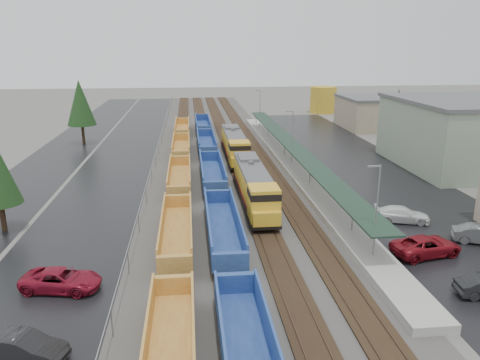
{
  "coord_description": "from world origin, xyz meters",
  "views": [
    {
      "loc": [
        -4.66,
        -12.53,
        16.65
      ],
      "look_at": [
        0.84,
        37.63,
        2.0
      ],
      "focal_mm": 35.0,
      "sensor_mm": 36.0,
      "label": 1
    }
  ],
  "objects_px": {
    "parked_car_west_c": "(61,280)",
    "locomotive_trail": "(235,145)",
    "parked_car_east_b": "(426,246)",
    "parked_car_east_c": "(402,215)",
    "well_string_blue": "(216,196)",
    "parked_car_west_b": "(25,348)",
    "locomotive_lead": "(254,186)",
    "well_string_yellow": "(178,200)",
    "storage_tank": "(323,100)"
  },
  "relations": [
    {
      "from": "storage_tank",
      "to": "parked_car_east_c",
      "type": "distance_m",
      "value": 76.36
    },
    {
      "from": "locomotive_lead",
      "to": "well_string_yellow",
      "type": "xyz_separation_m",
      "value": [
        -8.0,
        -0.69,
        -1.08
      ]
    },
    {
      "from": "parked_car_west_b",
      "to": "well_string_yellow",
      "type": "bearing_deg",
      "value": -1.13
    },
    {
      "from": "locomotive_trail",
      "to": "parked_car_east_c",
      "type": "height_order",
      "value": "locomotive_trail"
    },
    {
      "from": "locomotive_lead",
      "to": "locomotive_trail",
      "type": "relative_size",
      "value": 1.0
    },
    {
      "from": "parked_car_west_c",
      "to": "locomotive_trail",
      "type": "bearing_deg",
      "value": -12.22
    },
    {
      "from": "parked_car_east_b",
      "to": "parked_car_east_c",
      "type": "distance_m",
      "value": 7.51
    },
    {
      "from": "parked_car_east_b",
      "to": "well_string_yellow",
      "type": "bearing_deg",
      "value": 45.88
    },
    {
      "from": "well_string_yellow",
      "to": "parked_car_west_c",
      "type": "bearing_deg",
      "value": -116.87
    },
    {
      "from": "parked_car_west_c",
      "to": "storage_tank",
      "type": "bearing_deg",
      "value": -15.96
    },
    {
      "from": "well_string_yellow",
      "to": "locomotive_lead",
      "type": "bearing_deg",
      "value": 4.94
    },
    {
      "from": "locomotive_lead",
      "to": "parked_car_west_c",
      "type": "xyz_separation_m",
      "value": [
        -15.91,
        -16.3,
        -1.47
      ]
    },
    {
      "from": "parked_car_west_c",
      "to": "parked_car_east_b",
      "type": "height_order",
      "value": "parked_car_east_b"
    },
    {
      "from": "locomotive_trail",
      "to": "parked_car_west_b",
      "type": "distance_m",
      "value": 47.71
    },
    {
      "from": "parked_car_west_c",
      "to": "parked_car_east_c",
      "type": "distance_m",
      "value": 31.2
    },
    {
      "from": "well_string_blue",
      "to": "parked_car_west_c",
      "type": "relative_size",
      "value": 19.45
    },
    {
      "from": "storage_tank",
      "to": "parked_car_west_c",
      "type": "xyz_separation_m",
      "value": [
        -43.06,
        -85.11,
        -2.49
      ]
    },
    {
      "from": "parked_car_east_b",
      "to": "locomotive_lead",
      "type": "bearing_deg",
      "value": 30.47
    },
    {
      "from": "locomotive_lead",
      "to": "storage_tank",
      "type": "xyz_separation_m",
      "value": [
        27.15,
        68.81,
        1.02
      ]
    },
    {
      "from": "parked_car_east_b",
      "to": "parked_car_west_c",
      "type": "bearing_deg",
      "value": 83.76
    },
    {
      "from": "locomotive_trail",
      "to": "parked_car_west_b",
      "type": "bearing_deg",
      "value": -109.53
    },
    {
      "from": "parked_car_east_c",
      "to": "parked_car_west_b",
      "type": "bearing_deg",
      "value": 136.32
    },
    {
      "from": "parked_car_east_b",
      "to": "parked_car_east_c",
      "type": "bearing_deg",
      "value": -21.7
    },
    {
      "from": "well_string_blue",
      "to": "storage_tank",
      "type": "xyz_separation_m",
      "value": [
        31.15,
        68.58,
        2.05
      ]
    },
    {
      "from": "well_string_blue",
      "to": "parked_car_west_b",
      "type": "height_order",
      "value": "well_string_blue"
    },
    {
      "from": "locomotive_lead",
      "to": "parked_car_west_b",
      "type": "xyz_separation_m",
      "value": [
        -15.94,
        -23.94,
        -1.48
      ]
    },
    {
      "from": "locomotive_trail",
      "to": "parked_car_west_b",
      "type": "relative_size",
      "value": 3.96
    },
    {
      "from": "locomotive_lead",
      "to": "parked_car_west_b",
      "type": "relative_size",
      "value": 3.96
    },
    {
      "from": "storage_tank",
      "to": "parked_car_east_b",
      "type": "xyz_separation_m",
      "value": [
        -14.83,
        -82.51,
        -2.45
      ]
    },
    {
      "from": "storage_tank",
      "to": "parked_car_east_c",
      "type": "bearing_deg",
      "value": -100.19
    },
    {
      "from": "storage_tank",
      "to": "parked_car_west_c",
      "type": "height_order",
      "value": "storage_tank"
    },
    {
      "from": "locomotive_trail",
      "to": "parked_car_east_c",
      "type": "relative_size",
      "value": 3.53
    },
    {
      "from": "locomotive_trail",
      "to": "parked_car_east_c",
      "type": "xyz_separation_m",
      "value": [
        13.65,
        -27.3,
        -1.48
      ]
    },
    {
      "from": "locomotive_trail",
      "to": "parked_car_east_b",
      "type": "xyz_separation_m",
      "value": [
        12.32,
        -34.7,
        -1.43
      ]
    },
    {
      "from": "well_string_blue",
      "to": "locomotive_trail",
      "type": "bearing_deg",
      "value": 79.1
    },
    {
      "from": "well_string_yellow",
      "to": "parked_car_west_b",
      "type": "height_order",
      "value": "well_string_yellow"
    },
    {
      "from": "locomotive_lead",
      "to": "parked_car_west_b",
      "type": "bearing_deg",
      "value": -123.66
    },
    {
      "from": "locomotive_trail",
      "to": "well_string_blue",
      "type": "relative_size",
      "value": 0.17
    },
    {
      "from": "locomotive_lead",
      "to": "well_string_blue",
      "type": "height_order",
      "value": "locomotive_lead"
    },
    {
      "from": "locomotive_lead",
      "to": "parked_car_east_c",
      "type": "distance_m",
      "value": 15.11
    },
    {
      "from": "locomotive_trail",
      "to": "well_string_yellow",
      "type": "relative_size",
      "value": 0.18
    },
    {
      "from": "storage_tank",
      "to": "well_string_blue",
      "type": "bearing_deg",
      "value": -114.43
    },
    {
      "from": "well_string_yellow",
      "to": "storage_tank",
      "type": "height_order",
      "value": "storage_tank"
    },
    {
      "from": "well_string_yellow",
      "to": "storage_tank",
      "type": "bearing_deg",
      "value": 63.17
    },
    {
      "from": "locomotive_lead",
      "to": "storage_tank",
      "type": "relative_size",
      "value": 2.82
    },
    {
      "from": "well_string_blue",
      "to": "parked_car_east_c",
      "type": "relative_size",
      "value": 20.62
    },
    {
      "from": "parked_car_west_b",
      "to": "parked_car_east_c",
      "type": "distance_m",
      "value": 34.45
    },
    {
      "from": "locomotive_lead",
      "to": "parked_car_east_b",
      "type": "xyz_separation_m",
      "value": [
        12.32,
        -13.7,
        -1.43
      ]
    },
    {
      "from": "parked_car_west_c",
      "to": "parked_car_east_c",
      "type": "bearing_deg",
      "value": -60.44
    },
    {
      "from": "storage_tank",
      "to": "locomotive_trail",
      "type": "bearing_deg",
      "value": -119.59
    }
  ]
}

